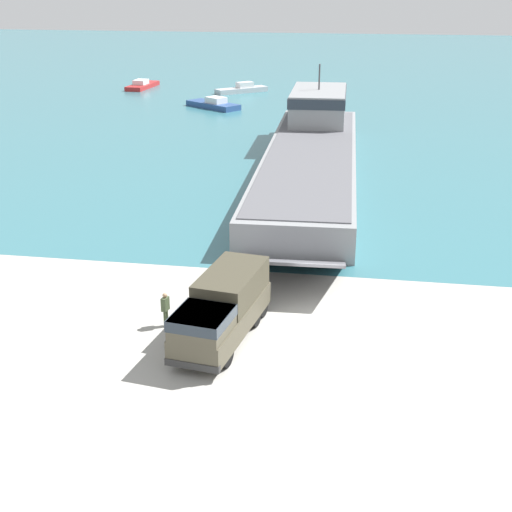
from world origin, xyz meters
TOP-DOWN VIEW (x-y plane):
  - ground_plane at (0.00, 0.00)m, footprint 240.00×240.00m
  - water_surface at (0.00, 94.43)m, footprint 240.00×180.00m
  - landing_craft at (-2.89, 27.67)m, footprint 8.68×43.38m
  - military_truck at (-4.09, -3.73)m, footprint 3.46×7.61m
  - soldier_on_ramp at (-7.01, -2.96)m, footprint 0.33×0.48m
  - moored_boat_a at (-32.15, 71.19)m, footprint 3.02×7.89m
  - moored_boat_b at (-16.73, 69.34)m, footprint 7.12×6.47m
  - moored_boat_c at (-17.94, 56.23)m, footprint 7.66×6.48m

SIDE VIEW (x-z plane):
  - ground_plane at x=0.00m, z-range 0.00..0.00m
  - water_surface at x=0.00m, z-range 0.00..0.01m
  - moored_boat_a at x=-32.15m, z-range -0.22..1.07m
  - moored_boat_c at x=-17.94m, z-range -0.24..1.18m
  - moored_boat_b at x=-16.73m, z-range -0.24..1.20m
  - soldier_on_ramp at x=-7.01m, z-range 0.13..1.85m
  - military_truck at x=-4.09m, z-range 0.09..2.96m
  - landing_craft at x=-2.89m, z-range -1.98..5.75m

